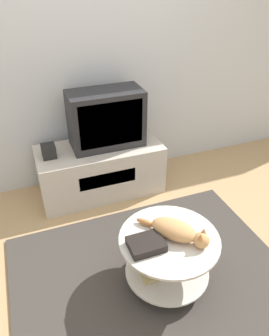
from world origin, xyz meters
TOP-DOWN VIEW (x-y plane):
  - ground_plane at (0.00, 0.00)m, footprint 12.00×12.00m
  - wall_back at (0.00, 1.54)m, footprint 8.00×0.05m
  - rug at (0.00, 0.00)m, footprint 1.95×1.57m
  - tv_stand at (-0.05, 1.19)m, footprint 1.15×0.51m
  - tv at (0.05, 1.23)m, footprint 0.66×0.34m
  - speaker at (-0.50, 1.18)m, footprint 0.12×0.12m
  - coffee_table at (0.08, -0.03)m, footprint 0.66×0.66m
  - dvd_box at (-0.09, -0.06)m, footprint 0.22×0.17m
  - cat at (0.13, -0.04)m, footprint 0.36×0.41m

SIDE VIEW (x-z plane):
  - ground_plane at x=0.00m, z-range 0.00..0.00m
  - rug at x=0.00m, z-range 0.00..0.02m
  - tv_stand at x=-0.05m, z-range 0.00..0.49m
  - coffee_table at x=0.08m, z-range 0.07..0.48m
  - dvd_box at x=-0.09m, z-range 0.43..0.49m
  - cat at x=0.13m, z-range 0.42..0.55m
  - speaker at x=-0.50m, z-range 0.49..0.61m
  - tv at x=0.05m, z-range 0.49..1.00m
  - wall_back at x=0.00m, z-range 0.00..2.60m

